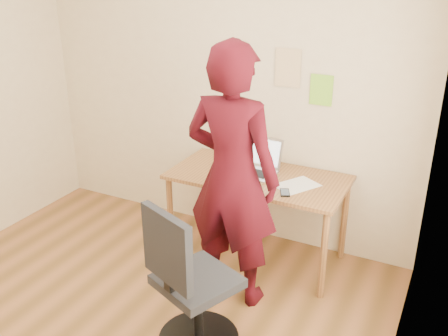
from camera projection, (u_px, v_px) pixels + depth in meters
The scene contains 10 objects.
room at pixel (78, 147), 2.80m from camera, with size 3.58×3.58×2.78m.
desk at pixel (258, 185), 3.99m from camera, with size 1.40×0.70×0.74m.
laptop at pixel (255, 165), 4.02m from camera, with size 0.39×0.36×0.26m.
paper_sheet at pixel (297, 185), 3.78m from camera, with size 0.22×0.32×0.00m, color white.
phone at pixel (285, 193), 3.65m from camera, with size 0.11×0.15×0.01m.
wall_note_left at pixel (235, 59), 4.09m from camera, with size 0.21×0.00×0.30m, color #D9B782.
wall_note_mid at pixel (288, 68), 3.91m from camera, with size 0.21×0.00×0.30m, color #D9B782.
wall_note_right at pixel (321, 90), 3.85m from camera, with size 0.18×0.00×0.24m, color #88D530.
office_chair at pixel (189, 290), 3.09m from camera, with size 0.58×0.59×1.02m.
person at pixel (232, 178), 3.41m from camera, with size 0.69×0.45×1.89m, color #3C080F.
Camera 1 is at (1.91, -1.98, 2.33)m, focal length 40.00 mm.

